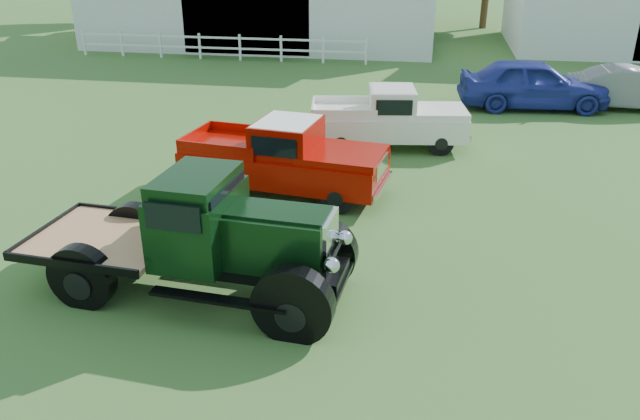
% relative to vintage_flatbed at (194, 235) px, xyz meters
% --- Properties ---
extents(ground, '(120.00, 120.00, 0.00)m').
position_rel_vintage_flatbed_xyz_m(ground, '(1.66, 0.22, -1.08)').
color(ground, '#3B672A').
extents(fence_rail, '(14.20, 0.16, 1.20)m').
position_rel_vintage_flatbed_xyz_m(fence_rail, '(-6.34, 20.22, -0.48)').
color(fence_rail, white).
rests_on(fence_rail, ground).
extents(vintage_flatbed, '(5.62, 2.56, 2.17)m').
position_rel_vintage_flatbed_xyz_m(vintage_flatbed, '(0.00, 0.00, 0.00)').
color(vintage_flatbed, black).
rests_on(vintage_flatbed, ground).
extents(red_pickup, '(5.06, 2.52, 1.77)m').
position_rel_vintage_flatbed_xyz_m(red_pickup, '(0.43, 4.61, -0.20)').
color(red_pickup, '#9C0A02').
rests_on(red_pickup, ground).
extents(white_pickup, '(4.71, 2.38, 1.66)m').
position_rel_vintage_flatbed_xyz_m(white_pickup, '(2.56, 8.46, -0.26)').
color(white_pickup, silver).
rests_on(white_pickup, ground).
extents(misc_car_blue, '(5.16, 2.44, 1.71)m').
position_rel_vintage_flatbed_xyz_m(misc_car_blue, '(7.15, 13.56, -0.23)').
color(misc_car_blue, navy).
rests_on(misc_car_blue, ground).
extents(misc_car_grey, '(4.35, 1.60, 1.42)m').
position_rel_vintage_flatbed_xyz_m(misc_car_grey, '(10.55, 14.06, -0.37)').
color(misc_car_grey, slate).
rests_on(misc_car_grey, ground).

